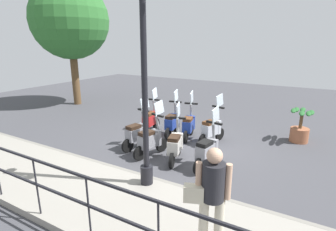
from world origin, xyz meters
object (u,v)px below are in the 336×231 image
scooter_far_0 (212,129)px  scooter_far_3 (151,119)px  tree_large (70,21)px  scooter_near_3 (137,133)px  lamp_post_near (145,94)px  scooter_near_1 (175,144)px  scooter_far_2 (172,122)px  scooter_far_1 (189,125)px  scooter_near_2 (151,140)px  pedestrian_with_bag (211,192)px  potted_palm (300,128)px  scooter_near_0 (208,150)px

scooter_far_0 → scooter_far_3: same height
tree_large → scooter_near_3: size_ratio=3.86×
lamp_post_near → tree_large: (5.04, 7.69, 1.98)m
scooter_near_1 → scooter_far_2: 1.99m
scooter_far_1 → scooter_far_3: bearing=81.7°
scooter_near_2 → tree_large: bearing=77.3°
scooter_near_3 → scooter_far_2: (1.48, -0.38, 0.00)m
pedestrian_with_bag → scooter_far_2: bearing=13.6°
potted_palm → scooter_far_2: size_ratio=0.69×
lamp_post_near → scooter_far_3: lamp_post_near is taller
scooter_far_1 → scooter_near_1: bearing=-178.5°
potted_palm → scooter_near_0: scooter_near_0 is taller
pedestrian_with_bag → scooter_far_2: size_ratio=1.03×
scooter_far_0 → scooter_far_2: same height
scooter_far_1 → scooter_near_0: bearing=-154.3°
potted_palm → scooter_near_1: 4.25m
lamp_post_near → scooter_far_0: size_ratio=2.86×
scooter_near_1 → scooter_far_0: (1.71, -0.39, 0.00)m
tree_large → scooter_near_2: (-3.54, -6.82, -3.60)m
scooter_near_1 → scooter_near_3: same height
scooter_near_0 → scooter_near_1: (-0.05, 0.89, 0.00)m
scooter_near_2 → scooter_far_0: (1.75, -1.14, 0.00)m
scooter_near_0 → scooter_near_3: bearing=94.2°
potted_palm → scooter_near_3: bearing=125.6°
scooter_near_1 → scooter_far_2: size_ratio=1.00×
scooter_near_1 → scooter_near_0: bearing=-102.4°
scooter_near_2 → scooter_near_0: bearing=-72.2°
tree_large → scooter_far_1: 8.20m
tree_large → scooter_near_2: bearing=-117.4°
scooter_near_1 → scooter_near_2: 0.76m
tree_large → potted_palm: bearing=-91.5°
scooter_far_2 → scooter_far_3: (-0.07, 0.83, 0.00)m
scooter_near_0 → lamp_post_near: bearing=163.0°
scooter_near_0 → scooter_far_2: bearing=57.7°
scooter_near_3 → scooter_far_0: (1.48, -1.79, 0.00)m
scooter_far_3 → lamp_post_near: bearing=-153.2°
scooter_near_0 → scooter_near_3: (0.18, 2.29, 0.00)m
tree_large → lamp_post_near: bearing=-123.2°
scooter_near_0 → scooter_far_3: same height
scooter_near_1 → scooter_near_3: bearing=65.3°
scooter_near_1 → scooter_near_3: size_ratio=1.00×
tree_large → scooter_far_1: bearing=-103.9°
potted_palm → scooter_near_1: scooter_near_1 is taller
lamp_post_near → scooter_far_2: bearing=19.3°
tree_large → scooter_far_3: tree_large is taller
scooter_near_0 → scooter_far_1: same height
pedestrian_with_bag → scooter_near_1: pedestrian_with_bag is taller
lamp_post_near → scooter_far_2: lamp_post_near is taller
lamp_post_near → scooter_far_2: 3.80m
scooter_far_0 → scooter_far_1: size_ratio=1.00×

